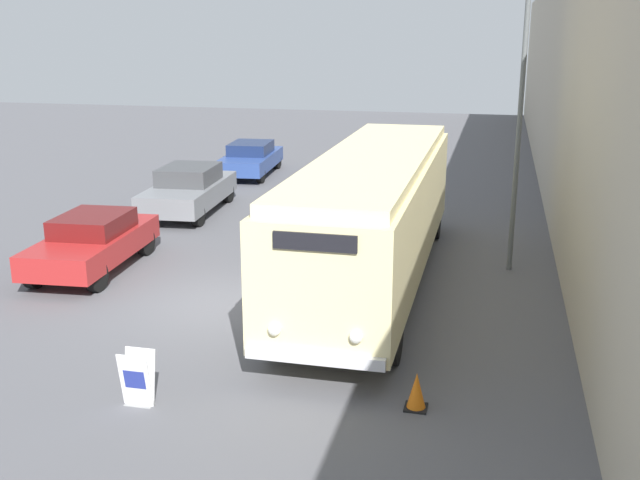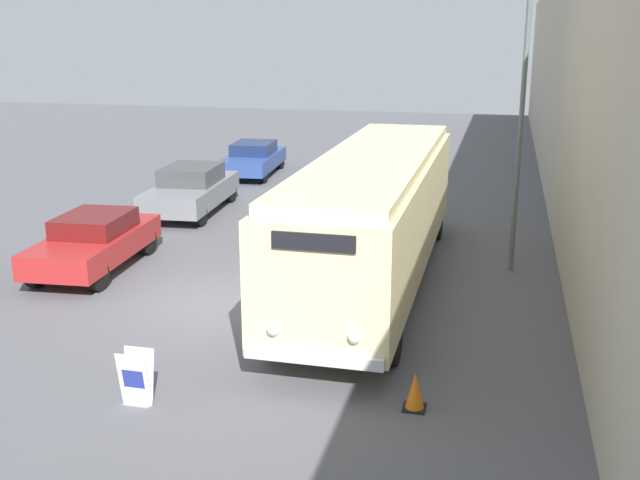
# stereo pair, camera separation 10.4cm
# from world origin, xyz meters

# --- Properties ---
(ground_plane) EXTENTS (80.00, 80.00, 0.00)m
(ground_plane) POSITION_xyz_m (0.00, 0.00, 0.00)
(ground_plane) COLOR #56565B
(building_wall_right) EXTENTS (0.30, 60.00, 7.45)m
(building_wall_right) POSITION_xyz_m (7.44, 10.00, 3.73)
(building_wall_right) COLOR #B2A893
(building_wall_right) RESTS_ON ground_plane
(vintage_bus) EXTENTS (2.45, 11.51, 3.07)m
(vintage_bus) POSITION_xyz_m (2.98, 2.17, 1.76)
(vintage_bus) COLOR black
(vintage_bus) RESTS_ON ground_plane
(sign_board) EXTENTS (0.51, 0.35, 0.92)m
(sign_board) POSITION_xyz_m (0.35, -4.57, 0.44)
(sign_board) COLOR gray
(sign_board) RESTS_ON ground_plane
(streetlamp) EXTENTS (0.36, 0.36, 7.47)m
(streetlamp) POSITION_xyz_m (6.12, 4.00, 4.74)
(streetlamp) COLOR #595E60
(streetlamp) RESTS_ON ground_plane
(parked_car_near) EXTENTS (2.10, 4.44, 1.40)m
(parked_car_near) POSITION_xyz_m (-3.90, 1.55, 0.73)
(parked_car_near) COLOR black
(parked_car_near) RESTS_ON ground_plane
(parked_car_mid) EXTENTS (2.29, 4.87, 1.51)m
(parked_car_mid) POSITION_xyz_m (-4.00, 7.76, 0.77)
(parked_car_mid) COLOR black
(parked_car_mid) RESTS_ON ground_plane
(parked_car_far) EXTENTS (2.20, 4.72, 1.33)m
(parked_car_far) POSITION_xyz_m (-4.15, 14.46, 0.69)
(parked_car_far) COLOR black
(parked_car_far) RESTS_ON ground_plane
(traffic_cone) EXTENTS (0.36, 0.36, 0.61)m
(traffic_cone) POSITION_xyz_m (4.66, -3.67, 0.30)
(traffic_cone) COLOR black
(traffic_cone) RESTS_ON ground_plane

